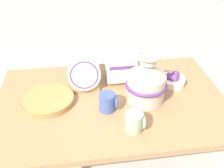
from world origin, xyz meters
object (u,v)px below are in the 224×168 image
Objects in this scene: dish_rack_square_plates at (120,67)px; mug_sage_glaze at (135,122)px; dish_rack_round_plates at (84,75)px; wicker_charger_stack at (49,100)px; fruit_bowl at (172,80)px; ceramic_vase at (146,81)px; mug_cobalt_glaze at (108,102)px.

dish_rack_square_plates is 2.02× the size of mug_sage_glaze.
mug_sage_glaze is at bearing -61.57° from dish_rack_round_plates.
mug_sage_glaze is (-0.01, -0.48, -0.03)m from dish_rack_square_plates.
fruit_bowl reaches higher than wicker_charger_stack.
dish_rack_square_plates is 0.73× the size of wicker_charger_stack.
ceramic_vase is 2.86× the size of mug_cobalt_glaze.
wicker_charger_stack is (-0.21, -0.13, -0.06)m from dish_rack_round_plates.
mug_cobalt_glaze is at bearing -64.64° from dish_rack_round_plates.
mug_cobalt_glaze is 0.66× the size of fruit_bowl.
dish_rack_round_plates is 0.74× the size of wicker_charger_stack.
mug_cobalt_glaze is 0.47m from fruit_bowl.
ceramic_vase is 1.88× the size of fruit_bowl.
ceramic_vase is 0.27m from mug_sage_glaze.
mug_cobalt_glaze is (0.12, -0.24, -0.03)m from dish_rack_round_plates.
dish_rack_round_plates is 2.05× the size of mug_sage_glaze.
dish_rack_square_plates is (-0.11, 0.24, -0.04)m from ceramic_vase.
dish_rack_square_plates reaches higher than mug_cobalt_glaze.
wicker_charger_stack is at bearing -156.12° from dish_rack_square_plates.
dish_rack_square_plates is 0.48m from mug_sage_glaze.
dish_rack_round_plates is 1.35× the size of fruit_bowl.
wicker_charger_stack is (-0.55, 0.04, -0.11)m from ceramic_vase.
dish_rack_round_plates is at bearing 152.19° from ceramic_vase.
mug_sage_glaze is (0.23, -0.42, -0.03)m from dish_rack_round_plates.
dish_rack_round_plates is at bearing -164.89° from dish_rack_square_plates.
mug_sage_glaze is 0.66× the size of fruit_bowl.
dish_rack_square_plates is 0.49m from wicker_charger_stack.
fruit_bowl is at bearing -5.83° from dish_rack_round_plates.
mug_sage_glaze is at bearing -115.56° from ceramic_vase.
dish_rack_round_plates is 0.24m from dish_rack_square_plates.
wicker_charger_stack is 0.35m from mug_cobalt_glaze.
dish_rack_round_plates is 2.05× the size of mug_cobalt_glaze.
fruit_bowl is (0.55, -0.06, -0.05)m from dish_rack_round_plates.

